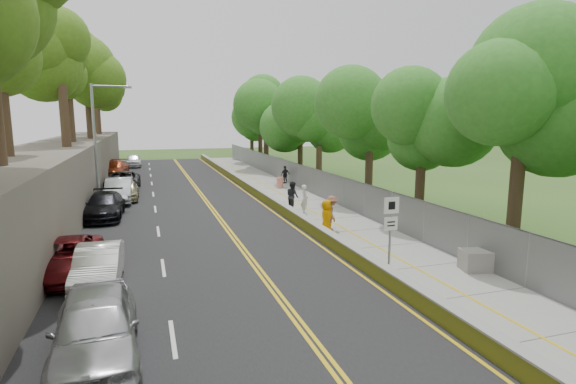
{
  "coord_description": "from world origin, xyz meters",
  "views": [
    {
      "loc": [
        -7.67,
        -17.56,
        5.84
      ],
      "look_at": [
        0.5,
        8.0,
        1.4
      ],
      "focal_mm": 28.0,
      "sensor_mm": 36.0,
      "label": 1
    }
  ],
  "objects": [
    {
      "name": "ground",
      "position": [
        0.0,
        0.0,
        0.0
      ],
      "size": [
        140.0,
        140.0,
        0.0
      ],
      "primitive_type": "plane",
      "color": "#33511E",
      "rests_on": "ground"
    },
    {
      "name": "road",
      "position": [
        -5.4,
        15.0,
        0.02
      ],
      "size": [
        11.2,
        66.0,
        0.04
      ],
      "primitive_type": "cube",
      "color": "black",
      "rests_on": "ground"
    },
    {
      "name": "sidewalk",
      "position": [
        2.55,
        15.0,
        0.03
      ],
      "size": [
        4.2,
        66.0,
        0.05
      ],
      "primitive_type": "cube",
      "color": "gray",
      "rests_on": "ground"
    },
    {
      "name": "jersey_barrier",
      "position": [
        0.25,
        15.0,
        0.3
      ],
      "size": [
        0.42,
        66.0,
        0.6
      ],
      "primitive_type": "cube",
      "color": "#CDD81D",
      "rests_on": "ground"
    },
    {
      "name": "rock_embankment",
      "position": [
        -13.5,
        15.0,
        2.0
      ],
      "size": [
        5.0,
        66.0,
        4.0
      ],
      "primitive_type": "cube",
      "color": "#595147",
      "rests_on": "ground"
    },
    {
      "name": "chainlink_fence",
      "position": [
        4.65,
        15.0,
        1.0
      ],
      "size": [
        0.04,
        66.0,
        2.0
      ],
      "primitive_type": "cube",
      "color": "slate",
      "rests_on": "ground"
    },
    {
      "name": "trees_embankment",
      "position": [
        -13.0,
        15.0,
        10.5
      ],
      "size": [
        6.4,
        66.0,
        13.0
      ],
      "primitive_type": null,
      "color": "#4F7E1D",
      "rests_on": "rock_embankment"
    },
    {
      "name": "trees_fenceside",
      "position": [
        7.0,
        15.0,
        7.0
      ],
      "size": [
        7.0,
        66.0,
        14.0
      ],
      "primitive_type": null,
      "color": "#3E8B2C",
      "rests_on": "ground"
    },
    {
      "name": "streetlight",
      "position": [
        -10.46,
        14.0,
        4.64
      ],
      "size": [
        2.52,
        0.22,
        8.0
      ],
      "color": "gray",
      "rests_on": "ground"
    },
    {
      "name": "signpost",
      "position": [
        1.05,
        -3.02,
        1.96
      ],
      "size": [
        0.62,
        0.09,
        3.1
      ],
      "color": "gray",
      "rests_on": "sidewalk"
    },
    {
      "name": "construction_barrel",
      "position": [
        3.0,
        18.07,
        0.5
      ],
      "size": [
        0.55,
        0.55,
        0.9
      ],
      "primitive_type": "cylinder",
      "color": "red",
      "rests_on": "sidewalk"
    },
    {
      "name": "concrete_block",
      "position": [
        4.3,
        -4.0,
        0.44
      ],
      "size": [
        1.35,
        1.13,
        0.79
      ],
      "primitive_type": "cube",
      "rotation": [
        0.0,
        0.0,
        -0.23
      ],
      "color": "slate",
      "rests_on": "sidewalk"
    },
    {
      "name": "car_0",
      "position": [
        -9.0,
        -6.54,
        0.87
      ],
      "size": [
        2.2,
        4.96,
        1.66
      ],
      "primitive_type": "imported",
      "rotation": [
        0.0,
        0.0,
        0.05
      ],
      "color": "#A2A2A7",
      "rests_on": "road"
    },
    {
      "name": "car_1",
      "position": [
        -9.4,
        -1.23,
        0.73
      ],
      "size": [
        1.56,
        4.22,
        1.38
      ],
      "primitive_type": "imported",
      "rotation": [
        0.0,
        0.0,
        -0.02
      ],
      "color": "white",
      "rests_on": "road"
    },
    {
      "name": "car_2",
      "position": [
        -10.6,
        0.23,
        0.71
      ],
      "size": [
        2.27,
        4.82,
        1.33
      ],
      "primitive_type": "imported",
      "rotation": [
        0.0,
        0.0,
        -0.01
      ],
      "color": "maroon",
      "rests_on": "road"
    },
    {
      "name": "car_3",
      "position": [
        -10.07,
        10.21,
        0.78
      ],
      "size": [
        2.26,
        5.15,
        1.47
      ],
      "primitive_type": "imported",
      "rotation": [
        0.0,
        0.0,
        -0.04
      ],
      "color": "black",
      "rests_on": "road"
    },
    {
      "name": "car_4",
      "position": [
        -9.02,
        16.05,
        0.72
      ],
      "size": [
        1.66,
        3.99,
        1.35
      ],
      "primitive_type": "imported",
      "rotation": [
        0.0,
        0.0,
        -0.02
      ],
      "color": "#978E64",
      "rests_on": "road"
    },
    {
      "name": "car_5",
      "position": [
        -9.51,
        15.46,
        0.86
      ],
      "size": [
        1.8,
        4.97,
        1.63
      ],
      "primitive_type": "imported",
      "rotation": [
        0.0,
        0.0,
        -0.01
      ],
      "color": "silver",
      "rests_on": "road"
    },
    {
      "name": "car_6",
      "position": [
        -9.48,
        20.65,
        0.8
      ],
      "size": [
        2.78,
        5.6,
        1.52
      ],
      "primitive_type": "imported",
      "rotation": [
        0.0,
        0.0,
        -0.05
      ],
      "color": "black",
      "rests_on": "road"
    },
    {
      "name": "car_7",
      "position": [
        -10.6,
        29.69,
        0.86
      ],
      "size": [
        2.86,
        5.84,
        1.63
      ],
      "primitive_type": "imported",
      "rotation": [
        0.0,
        0.0,
        -0.1
      ],
      "color": "maroon",
      "rests_on": "road"
    },
    {
      "name": "car_8",
      "position": [
        -9.0,
        39.08,
        0.8
      ],
      "size": [
        1.86,
        4.48,
        1.52
      ],
      "primitive_type": "imported",
      "rotation": [
        0.0,
        0.0,
        -0.02
      ],
      "color": "white",
      "rests_on": "road"
    },
    {
      "name": "painter_0",
      "position": [
        0.75,
        2.55,
        0.95
      ],
      "size": [
        0.68,
        0.94,
        1.8
      ],
      "primitive_type": "imported",
      "rotation": [
        0.0,
        0.0,
        1.44
      ],
      "color": "#CD7D00",
      "rests_on": "sidewalk"
    },
    {
      "name": "painter_1",
      "position": [
        1.45,
        7.66,
        0.95
      ],
      "size": [
        0.49,
        0.69,
        1.8
      ],
      "primitive_type": "imported",
      "rotation": [
        0.0,
        0.0,
        1.48
      ],
      "color": "silver",
      "rests_on": "sidewalk"
    },
    {
      "name": "painter_2",
      "position": [
        1.08,
        8.87,
        0.97
      ],
      "size": [
        0.87,
        1.02,
        1.85
      ],
      "primitive_type": "imported",
      "rotation": [
        0.0,
        0.0,
        1.77
      ],
      "color": "#222227",
      "rests_on": "sidewalk"
    },
    {
      "name": "painter_3",
      "position": [
        1.45,
        3.49,
        0.95
      ],
      "size": [
        0.92,
        1.29,
        1.81
      ],
      "primitive_type": "imported",
      "rotation": [
        0.0,
        0.0,
        1.34
      ],
      "color": "brown",
      "rests_on": "sidewalk"
    },
    {
      "name": "person_far",
      "position": [
        4.2,
        20.41,
        0.83
      ],
      "size": [
        0.99,
        0.66,
        1.56
      ],
      "primitive_type": "imported",
      "rotation": [
        0.0,
        0.0,
        3.47
      ],
      "color": "black",
      "rests_on": "sidewalk"
    }
  ]
}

